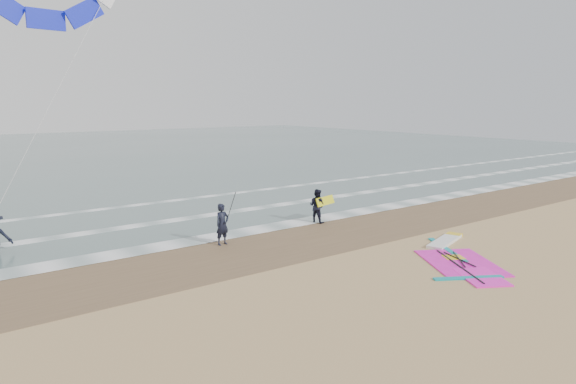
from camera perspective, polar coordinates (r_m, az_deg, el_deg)
ground at (r=16.14m, az=12.86°, el=-9.96°), size 120.00×120.00×0.00m
sea_water at (r=59.16m, az=-25.19°, el=3.79°), size 120.00×80.00×0.02m
wet_sand_band at (r=20.34m, az=-0.13°, el=-5.51°), size 120.00×5.00×0.01m
foam_waterline at (r=23.93m, az=-6.48°, el=-3.13°), size 120.00×9.15×0.02m
windsurf_rig at (r=19.29m, az=18.31°, el=-6.80°), size 5.28×5.00×0.13m
person_standing at (r=19.85m, az=-7.31°, el=-3.59°), size 0.64×0.47×1.61m
person_walking at (r=23.32m, az=3.24°, el=-1.56°), size 0.81×0.91×1.55m
held_pole at (r=19.91m, az=-6.58°, el=-2.42°), size 0.17×0.86×1.82m
carried_kiteboard at (r=23.46m, az=4.15°, el=-0.99°), size 1.30×0.51×0.39m
surf_kite at (r=23.62m, az=-25.46°, el=18.70°), size 6.63×2.31×9.70m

